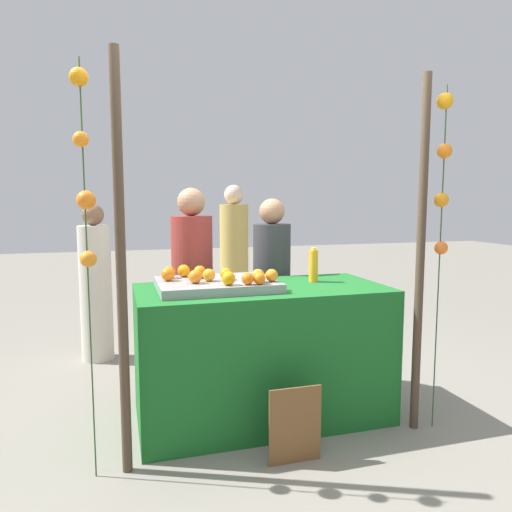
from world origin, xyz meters
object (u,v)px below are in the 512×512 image
at_px(juice_bottle, 313,266).
at_px(orange_0, 259,278).
at_px(orange_1, 258,276).
at_px(vendor_left, 193,297).
at_px(vendor_right, 272,298).
at_px(stall_counter, 262,352).
at_px(chalkboard_sign, 295,426).

bearing_deg(juice_bottle, orange_0, -147.69).
distance_m(orange_1, vendor_left, 0.89).
height_order(orange_0, vendor_right, vendor_right).
bearing_deg(vendor_right, orange_0, -113.18).
relative_size(stall_counter, vendor_left, 1.06).
xyz_separation_m(orange_1, chalkboard_sign, (0.08, -0.49, -0.82)).
height_order(stall_counter, orange_1, orange_1).
relative_size(vendor_left, vendor_right, 1.05).
relative_size(orange_1, chalkboard_sign, 0.19).
xyz_separation_m(juice_bottle, vendor_right, (-0.16, 0.50, -0.33)).
height_order(stall_counter, juice_bottle, juice_bottle).
height_order(juice_bottle, vendor_right, vendor_right).
relative_size(orange_0, juice_bottle, 0.31).
bearing_deg(orange_1, vendor_right, 65.59).
bearing_deg(vendor_right, chalkboard_sign, -101.96).
relative_size(stall_counter, vendor_right, 1.11).
xyz_separation_m(juice_bottle, chalkboard_sign, (-0.42, -0.74, -0.83)).
bearing_deg(juice_bottle, orange_1, -153.51).
bearing_deg(juice_bottle, vendor_left, 146.97).
xyz_separation_m(orange_0, chalkboard_sign, (0.09, -0.41, -0.81)).
bearing_deg(orange_0, orange_1, 80.39).
relative_size(chalkboard_sign, vendor_right, 0.30).
relative_size(stall_counter, orange_1, 19.25).
bearing_deg(stall_counter, orange_0, -111.03).
distance_m(chalkboard_sign, vendor_right, 1.36).
height_order(chalkboard_sign, vendor_right, vendor_right).
xyz_separation_m(orange_1, juice_bottle, (0.50, 0.25, 0.02)).
bearing_deg(vendor_left, stall_counter, -58.42).
distance_m(juice_bottle, vendor_left, 1.02).
bearing_deg(vendor_right, stall_counter, -113.94).
bearing_deg(stall_counter, orange_1, -116.31).
distance_m(juice_bottle, vendor_right, 0.63).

